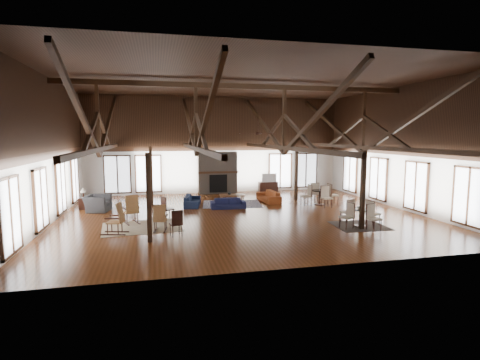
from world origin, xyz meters
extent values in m
plane|color=#5A2B13|center=(0.00, 0.00, 0.00)|extent=(16.00, 16.00, 0.00)
cube|color=black|center=(0.00, 0.00, 6.00)|extent=(16.00, 14.00, 0.02)
cube|color=white|center=(0.00, 7.00, 3.00)|extent=(16.00, 0.02, 6.00)
cube|color=white|center=(0.00, -7.00, 3.00)|extent=(16.00, 0.02, 6.00)
cube|color=white|center=(-8.00, 0.00, 3.00)|extent=(0.02, 14.00, 6.00)
cube|color=white|center=(8.00, 0.00, 3.00)|extent=(0.02, 14.00, 6.00)
cube|color=black|center=(0.00, 0.00, 5.75)|extent=(15.60, 0.18, 0.22)
cube|color=black|center=(-6.00, 0.00, 3.05)|extent=(0.16, 13.70, 0.18)
cube|color=black|center=(-6.00, 0.00, 4.40)|extent=(0.14, 0.14, 2.70)
cube|color=black|center=(-6.00, 3.50, 4.28)|extent=(0.15, 7.07, 3.12)
cube|color=black|center=(-6.00, -3.50, 4.28)|extent=(0.15, 7.07, 3.12)
cube|color=black|center=(-2.00, 0.00, 3.05)|extent=(0.16, 13.70, 0.18)
cube|color=black|center=(-2.00, 0.00, 4.40)|extent=(0.14, 0.14, 2.70)
cube|color=black|center=(-2.00, 3.50, 4.28)|extent=(0.15, 7.07, 3.12)
cube|color=black|center=(-2.00, -3.50, 4.28)|extent=(0.15, 7.07, 3.12)
cube|color=black|center=(2.00, 0.00, 3.05)|extent=(0.16, 13.70, 0.18)
cube|color=black|center=(2.00, 0.00, 4.40)|extent=(0.14, 0.14, 2.70)
cube|color=black|center=(2.00, 3.50, 4.28)|extent=(0.15, 7.07, 3.12)
cube|color=black|center=(2.00, -3.50, 4.28)|extent=(0.15, 7.07, 3.12)
cube|color=black|center=(6.00, 0.00, 3.05)|extent=(0.16, 13.70, 0.18)
cube|color=black|center=(6.00, 0.00, 4.40)|extent=(0.14, 0.14, 2.70)
cube|color=black|center=(6.00, 3.50, 4.28)|extent=(0.15, 7.07, 3.12)
cube|color=black|center=(6.00, -3.50, 4.28)|extent=(0.15, 7.07, 3.12)
cube|color=black|center=(-4.00, -3.50, 1.52)|extent=(0.16, 0.16, 3.05)
cube|color=black|center=(4.00, -3.50, 1.52)|extent=(0.16, 0.16, 3.05)
cube|color=black|center=(-4.00, 3.50, 1.52)|extent=(0.16, 0.16, 3.05)
cube|color=black|center=(4.00, 3.50, 1.52)|extent=(0.16, 0.16, 3.05)
cube|color=#64584C|center=(0.00, 6.68, 1.30)|extent=(2.40, 0.62, 2.60)
cube|color=black|center=(0.00, 6.36, 0.65)|extent=(1.10, 0.06, 1.10)
cube|color=black|center=(0.00, 6.40, 1.35)|extent=(2.50, 0.20, 0.12)
cylinder|color=black|center=(0.50, -1.00, 4.05)|extent=(0.04, 0.04, 0.70)
cylinder|color=black|center=(0.50, -1.00, 3.70)|extent=(0.20, 0.20, 0.10)
cube|color=black|center=(0.95, -1.00, 3.70)|extent=(0.70, 0.12, 0.02)
cube|color=black|center=(0.50, -0.55, 3.70)|extent=(0.12, 0.70, 0.02)
cube|color=black|center=(0.05, -1.00, 3.70)|extent=(0.70, 0.12, 0.02)
cube|color=black|center=(0.50, -1.45, 3.70)|extent=(0.12, 0.70, 0.02)
imported|color=#15193B|center=(-0.29, 1.68, 0.25)|extent=(1.76, 0.77, 0.50)
imported|color=#141D38|center=(-1.95, 2.76, 0.28)|extent=(1.99, 1.07, 0.55)
imported|color=brown|center=(2.26, 3.11, 0.29)|extent=(2.03, 0.92, 0.58)
cube|color=brown|center=(0.16, 2.83, 0.47)|extent=(1.37, 0.78, 0.06)
cube|color=brown|center=(-0.40, 2.62, 0.22)|extent=(0.06, 0.06, 0.44)
cube|color=brown|center=(-0.40, 3.05, 0.22)|extent=(0.06, 0.06, 0.44)
cube|color=brown|center=(0.71, 2.62, 0.22)|extent=(0.06, 0.06, 0.44)
cube|color=brown|center=(0.71, 3.05, 0.22)|extent=(0.06, 0.06, 0.44)
imported|color=#B2B2B2|center=(0.02, 2.89, 0.60)|extent=(0.23, 0.23, 0.20)
imported|color=#2E2E31|center=(-6.52, 2.38, 0.39)|extent=(1.36, 1.25, 0.77)
cube|color=black|center=(-7.26, 3.04, 0.28)|extent=(0.42, 0.42, 0.56)
cylinder|color=black|center=(-7.26, 3.04, 0.73)|extent=(0.08, 0.08, 0.34)
cone|color=silver|center=(-7.26, 3.04, 0.96)|extent=(0.30, 0.30, 0.24)
cube|color=olive|center=(-4.80, -0.51, 0.46)|extent=(0.66, 0.65, 0.05)
cube|color=olive|center=(-4.72, -0.74, 0.82)|extent=(0.56, 0.36, 0.76)
cube|color=black|center=(-5.01, -0.58, 0.03)|extent=(0.35, 0.90, 0.05)
cube|color=black|center=(-4.59, -0.44, 0.03)|extent=(0.35, 0.90, 0.05)
cube|color=olive|center=(-3.63, -2.02, 0.40)|extent=(0.52, 0.51, 0.05)
cube|color=olive|center=(-3.66, -2.22, 0.71)|extent=(0.48, 0.25, 0.66)
cube|color=black|center=(-3.81, -1.99, 0.02)|extent=(0.18, 0.81, 0.05)
cube|color=black|center=(-3.44, -2.05, 0.02)|extent=(0.18, 0.81, 0.05)
cube|color=olive|center=(-5.27, -2.18, 0.45)|extent=(0.60, 0.62, 0.05)
cube|color=olive|center=(-5.05, -2.24, 0.80)|extent=(0.31, 0.55, 0.74)
cube|color=black|center=(-5.33, -2.39, 0.03)|extent=(0.90, 0.27, 0.05)
cube|color=black|center=(-5.22, -1.97, 0.03)|extent=(0.90, 0.27, 0.05)
cube|color=black|center=(-3.28, -0.23, 0.46)|extent=(0.58, 0.58, 0.05)
cube|color=black|center=(-3.46, -0.32, 0.74)|extent=(0.24, 0.40, 0.57)
cylinder|color=black|center=(-3.28, -0.23, 0.23)|extent=(0.04, 0.04, 0.46)
cube|color=black|center=(-3.09, -2.94, 0.44)|extent=(0.50, 0.50, 0.05)
cube|color=black|center=(-3.04, -3.12, 0.71)|extent=(0.41, 0.13, 0.54)
cylinder|color=black|center=(-3.09, -2.94, 0.22)|extent=(0.03, 0.03, 0.44)
cylinder|color=black|center=(4.17, -3.09, 0.70)|extent=(0.82, 0.82, 0.04)
cylinder|color=black|center=(4.17, -3.09, 0.36)|extent=(0.10, 0.10, 0.68)
cylinder|color=black|center=(4.17, -3.09, 0.02)|extent=(0.49, 0.49, 0.04)
cylinder|color=black|center=(4.59, 1.62, 0.75)|extent=(0.88, 0.88, 0.04)
cylinder|color=black|center=(4.59, 1.62, 0.39)|extent=(0.10, 0.10, 0.73)
cylinder|color=black|center=(4.59, 1.62, 0.02)|extent=(0.53, 0.53, 0.04)
imported|color=#B2B2B2|center=(4.09, -3.12, 0.77)|extent=(0.16, 0.16, 0.10)
imported|color=#B2B2B2|center=(4.68, 1.58, 0.82)|extent=(0.14, 0.14, 0.09)
cube|color=black|center=(3.34, 6.75, 0.30)|extent=(1.22, 0.46, 0.61)
imported|color=#B2B2B2|center=(3.38, 6.75, 0.89)|extent=(0.97, 0.15, 0.56)
cube|color=tan|center=(-4.35, -1.31, 0.01)|extent=(3.20, 2.62, 0.01)
cube|color=#181740|center=(0.13, 2.81, 0.01)|extent=(3.32, 2.68, 0.01)
cube|color=black|center=(4.20, -3.02, 0.01)|extent=(2.10, 1.93, 0.01)
camera|label=1|loc=(-3.72, -16.33, 3.63)|focal=28.00mm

